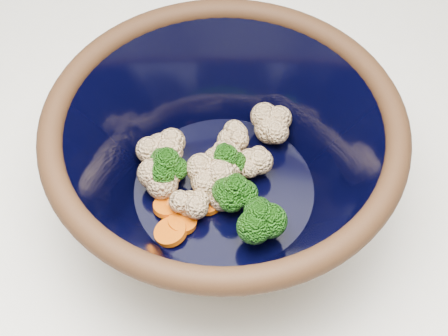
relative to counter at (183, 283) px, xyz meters
name	(u,v)px	position (x,y,z in m)	size (l,w,h in m)	color
counter	(183,283)	(0.00, 0.00, 0.00)	(1.20, 1.20, 0.90)	white
mixing_bowl	(224,159)	(0.10, -0.11, 0.53)	(0.32, 0.32, 0.14)	black
vegetable_pile	(215,175)	(0.09, -0.11, 0.50)	(0.15, 0.17, 0.05)	#608442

